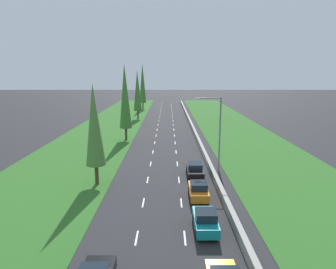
{
  "coord_description": "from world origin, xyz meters",
  "views": [
    {
      "loc": [
        0.53,
        1.22,
        11.77
      ],
      "look_at": [
        0.41,
        51.16,
        1.42
      ],
      "focal_mm": 32.1,
      "sensor_mm": 36.0,
      "label": 1
    }
  ],
  "objects_px": {
    "poplar_tree_fourth": "(138,91)",
    "teal_hatchback_right_lane": "(206,221)",
    "black_sedan_right_lane": "(195,170)",
    "orange_hatchback_right_lane": "(199,190)",
    "street_light_mast": "(218,129)",
    "poplar_tree_second": "(95,126)",
    "poplar_tree_fifth": "(143,83)",
    "poplar_tree_third": "(126,96)"
  },
  "relations": [
    {
      "from": "orange_hatchback_right_lane",
      "to": "poplar_tree_third",
      "type": "xyz_separation_m",
      "value": [
        -10.31,
        25.34,
        6.88
      ]
    },
    {
      "from": "poplar_tree_fourth",
      "to": "teal_hatchback_right_lane",
      "type": "bearing_deg",
      "value": -79.26
    },
    {
      "from": "poplar_tree_fifth",
      "to": "orange_hatchback_right_lane",
      "type": "bearing_deg",
      "value": -81.11
    },
    {
      "from": "poplar_tree_third",
      "to": "street_light_mast",
      "type": "relative_size",
      "value": 1.48
    },
    {
      "from": "poplar_tree_third",
      "to": "poplar_tree_fifth",
      "type": "bearing_deg",
      "value": 90.86
    },
    {
      "from": "poplar_tree_second",
      "to": "street_light_mast",
      "type": "xyz_separation_m",
      "value": [
        13.42,
        4.47,
        -1.17
      ]
    },
    {
      "from": "poplar_tree_second",
      "to": "poplar_tree_fourth",
      "type": "bearing_deg",
      "value": 90.12
    },
    {
      "from": "poplar_tree_third",
      "to": "street_light_mast",
      "type": "distance_m",
      "value": 21.78
    },
    {
      "from": "orange_hatchback_right_lane",
      "to": "poplar_tree_second",
      "type": "distance_m",
      "value": 12.45
    },
    {
      "from": "teal_hatchback_right_lane",
      "to": "orange_hatchback_right_lane",
      "type": "distance_m",
      "value": 5.89
    },
    {
      "from": "poplar_tree_third",
      "to": "street_light_mast",
      "type": "xyz_separation_m",
      "value": [
        13.25,
        -17.11,
        -2.49
      ]
    },
    {
      "from": "black_sedan_right_lane",
      "to": "orange_hatchback_right_lane",
      "type": "bearing_deg",
      "value": -91.88
    },
    {
      "from": "poplar_tree_fourth",
      "to": "poplar_tree_fifth",
      "type": "bearing_deg",
      "value": 91.12
    },
    {
      "from": "orange_hatchback_right_lane",
      "to": "black_sedan_right_lane",
      "type": "xyz_separation_m",
      "value": [
        0.2,
        6.22,
        -0.02
      ]
    },
    {
      "from": "poplar_tree_fourth",
      "to": "poplar_tree_fifth",
      "type": "relative_size",
      "value": 0.84
    },
    {
      "from": "orange_hatchback_right_lane",
      "to": "poplar_tree_fifth",
      "type": "bearing_deg",
      "value": 98.89
    },
    {
      "from": "poplar_tree_fourth",
      "to": "street_light_mast",
      "type": "height_order",
      "value": "poplar_tree_fourth"
    },
    {
      "from": "poplar_tree_third",
      "to": "street_light_mast",
      "type": "bearing_deg",
      "value": -52.25
    },
    {
      "from": "poplar_tree_second",
      "to": "street_light_mast",
      "type": "height_order",
      "value": "poplar_tree_second"
    },
    {
      "from": "poplar_tree_fifth",
      "to": "poplar_tree_third",
      "type": "bearing_deg",
      "value": -89.14
    },
    {
      "from": "teal_hatchback_right_lane",
      "to": "black_sedan_right_lane",
      "type": "distance_m",
      "value": 12.12
    },
    {
      "from": "teal_hatchback_right_lane",
      "to": "black_sedan_right_lane",
      "type": "bearing_deg",
      "value": 88.77
    },
    {
      "from": "orange_hatchback_right_lane",
      "to": "street_light_mast",
      "type": "distance_m",
      "value": 9.78
    },
    {
      "from": "poplar_tree_fourth",
      "to": "poplar_tree_fifth",
      "type": "height_order",
      "value": "poplar_tree_fifth"
    },
    {
      "from": "poplar_tree_third",
      "to": "poplar_tree_fourth",
      "type": "relative_size",
      "value": 1.08
    },
    {
      "from": "orange_hatchback_right_lane",
      "to": "street_light_mast",
      "type": "xyz_separation_m",
      "value": [
        2.94,
        8.23,
        4.4
      ]
    },
    {
      "from": "poplar_tree_second",
      "to": "black_sedan_right_lane",
      "type": "bearing_deg",
      "value": 12.98
    },
    {
      "from": "teal_hatchback_right_lane",
      "to": "poplar_tree_fourth",
      "type": "relative_size",
      "value": 0.31
    },
    {
      "from": "poplar_tree_third",
      "to": "teal_hatchback_right_lane",
      "type": "bearing_deg",
      "value": -71.83
    },
    {
      "from": "teal_hatchback_right_lane",
      "to": "poplar_tree_third",
      "type": "distance_m",
      "value": 33.59
    },
    {
      "from": "black_sedan_right_lane",
      "to": "poplar_tree_fourth",
      "type": "height_order",
      "value": "poplar_tree_fourth"
    },
    {
      "from": "orange_hatchback_right_lane",
      "to": "poplar_tree_third",
      "type": "bearing_deg",
      "value": 112.13
    },
    {
      "from": "orange_hatchback_right_lane",
      "to": "poplar_tree_second",
      "type": "height_order",
      "value": "poplar_tree_second"
    },
    {
      "from": "poplar_tree_second",
      "to": "street_light_mast",
      "type": "bearing_deg",
      "value": 18.43
    },
    {
      "from": "black_sedan_right_lane",
      "to": "poplar_tree_fifth",
      "type": "distance_m",
      "value": 65.43
    },
    {
      "from": "black_sedan_right_lane",
      "to": "poplar_tree_fourth",
      "type": "xyz_separation_m",
      "value": [
        -10.78,
        43.38,
        6.44
      ]
    },
    {
      "from": "black_sedan_right_lane",
      "to": "street_light_mast",
      "type": "height_order",
      "value": "street_light_mast"
    },
    {
      "from": "teal_hatchback_right_lane",
      "to": "poplar_tree_second",
      "type": "bearing_deg",
      "value": 137.21
    },
    {
      "from": "poplar_tree_second",
      "to": "poplar_tree_fourth",
      "type": "relative_size",
      "value": 0.86
    },
    {
      "from": "poplar_tree_third",
      "to": "poplar_tree_fifth",
      "type": "xyz_separation_m",
      "value": [
        -0.68,
        44.89,
        0.7
      ]
    },
    {
      "from": "teal_hatchback_right_lane",
      "to": "poplar_tree_second",
      "type": "height_order",
      "value": "poplar_tree_second"
    },
    {
      "from": "orange_hatchback_right_lane",
      "to": "poplar_tree_third",
      "type": "relative_size",
      "value": 0.29
    }
  ]
}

